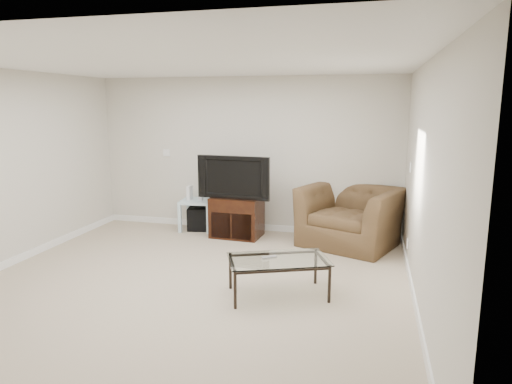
% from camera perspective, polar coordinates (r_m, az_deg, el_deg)
% --- Properties ---
extents(floor, '(5.00, 5.00, 0.00)m').
position_cam_1_polar(floor, '(5.45, -8.39, -11.44)').
color(floor, tan).
rests_on(floor, ground).
extents(ceiling, '(5.00, 5.00, 0.00)m').
position_cam_1_polar(ceiling, '(5.07, -9.20, 15.73)').
color(ceiling, white).
rests_on(ceiling, ground).
extents(wall_back, '(5.00, 0.02, 2.50)m').
position_cam_1_polar(wall_back, '(7.46, -1.27, 4.66)').
color(wall_back, silver).
rests_on(wall_back, ground).
extents(wall_right, '(0.02, 5.00, 2.50)m').
position_cam_1_polar(wall_right, '(4.74, 20.28, 0.35)').
color(wall_right, silver).
rests_on(wall_right, ground).
extents(plate_back, '(0.12, 0.02, 0.12)m').
position_cam_1_polar(plate_back, '(7.93, -11.12, 4.84)').
color(plate_back, white).
rests_on(plate_back, wall_back).
extents(plate_right_switch, '(0.02, 0.09, 0.13)m').
position_cam_1_polar(plate_right_switch, '(6.31, 18.73, 2.94)').
color(plate_right_switch, white).
rests_on(plate_right_switch, wall_right).
extents(plate_right_outlet, '(0.02, 0.08, 0.12)m').
position_cam_1_polar(plate_right_outlet, '(6.22, 18.40, -6.13)').
color(plate_right_outlet, white).
rests_on(plate_right_outlet, wall_right).
extents(tv_stand, '(0.79, 0.57, 0.64)m').
position_cam_1_polar(tv_stand, '(7.20, -2.41, -3.11)').
color(tv_stand, black).
rests_on(tv_stand, floor).
extents(dvd_player, '(0.44, 0.32, 0.06)m').
position_cam_1_polar(dvd_player, '(7.11, -2.54, -1.54)').
color(dvd_player, black).
rests_on(dvd_player, tv_stand).
extents(television, '(1.08, 0.28, 0.66)m').
position_cam_1_polar(television, '(7.04, -2.54, 1.96)').
color(television, black).
rests_on(television, tv_stand).
extents(side_table, '(0.58, 0.58, 0.51)m').
position_cam_1_polar(side_table, '(7.67, -7.26, -2.81)').
color(side_table, silver).
rests_on(side_table, floor).
extents(subwoofer, '(0.46, 0.46, 0.39)m').
position_cam_1_polar(subwoofer, '(7.70, -6.98, -3.32)').
color(subwoofer, black).
rests_on(subwoofer, floor).
extents(game_console, '(0.06, 0.17, 0.23)m').
position_cam_1_polar(game_console, '(7.60, -8.29, -0.10)').
color(game_console, white).
rests_on(game_console, side_table).
extents(game_case, '(0.08, 0.15, 0.20)m').
position_cam_1_polar(game_case, '(7.55, -6.91, -0.26)').
color(game_case, silver).
rests_on(game_case, side_table).
extents(recliner, '(1.56, 1.30, 1.16)m').
position_cam_1_polar(recliner, '(6.86, 11.76, -1.79)').
color(recliner, '#4F3622').
rests_on(recliner, floor).
extents(coffee_table, '(1.22, 0.97, 0.42)m').
position_cam_1_polar(coffee_table, '(5.06, 2.77, -10.58)').
color(coffee_table, black).
rests_on(coffee_table, floor).
extents(remote, '(0.16, 0.14, 0.02)m').
position_cam_1_polar(remote, '(5.00, 1.68, -8.16)').
color(remote, '#B2B2B7').
rests_on(remote, coffee_table).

